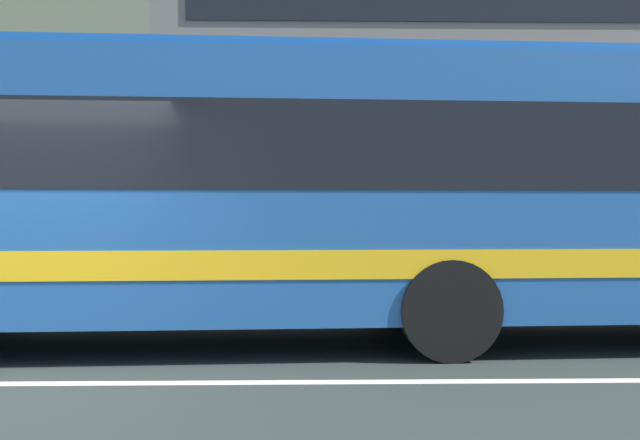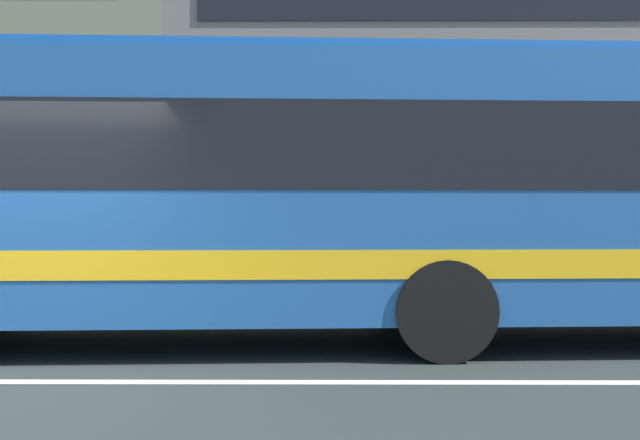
{
  "view_description": "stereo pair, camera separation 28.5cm",
  "coord_description": "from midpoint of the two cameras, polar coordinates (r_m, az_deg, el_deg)",
  "views": [
    {
      "loc": [
        2.47,
        -6.59,
        1.43
      ],
      "look_at": [
        2.69,
        2.51,
        1.37
      ],
      "focal_mm": 43.41,
      "sensor_mm": 36.0,
      "label": 1
    },
    {
      "loc": [
        2.75,
        -6.59,
        1.43
      ],
      "look_at": [
        2.69,
        2.51,
        1.37
      ],
      "focal_mm": 43.41,
      "sensor_mm": 36.0,
      "label": 2
    }
  ],
  "objects": [
    {
      "name": "ground_plane",
      "position": [
        7.23,
        -22.98,
        -11.08
      ],
      "size": [
        160.0,
        160.0,
        0.0
      ],
      "primitive_type": "plane",
      "color": "#262D2B"
    },
    {
      "name": "apartment_block_right",
      "position": [
        23.66,
        14.46,
        11.16
      ],
      "size": [
        19.51,
        11.29,
        11.74
      ],
      "color": "gray",
      "rests_on": "ground_plane"
    },
    {
      "name": "transit_bus",
      "position": [
        8.68,
        2.24,
        2.46
      ],
      "size": [
        11.44,
        3.19,
        3.17
      ],
      "color": "#1F4F91",
      "rests_on": "ground_plane"
    },
    {
      "name": "lane_centre_line",
      "position": [
        7.23,
        -22.98,
        -11.05
      ],
      "size": [
        60.0,
        0.16,
        0.01
      ],
      "primitive_type": "cube",
      "color": "silver",
      "rests_on": "ground_plane"
    }
  ]
}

